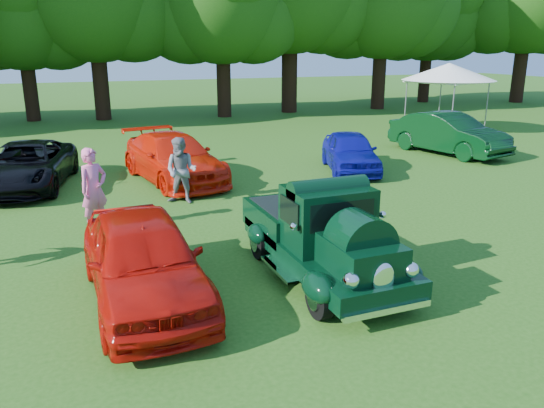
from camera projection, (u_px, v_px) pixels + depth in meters
name	position (u px, v px, depth m)	size (l,w,h in m)	color
ground	(272.00, 285.00, 9.21)	(120.00, 120.00, 0.00)	#225313
hero_pickup	(322.00, 236.00, 9.45)	(2.01, 4.31, 1.68)	black
red_convertible	(143.00, 259.00, 8.47)	(1.70, 4.23, 1.44)	#AF0E07
back_car_black	(26.00, 166.00, 15.40)	(2.19, 4.75, 1.32)	black
back_car_orange	(174.00, 158.00, 16.19)	(2.00, 4.91, 1.43)	red
back_car_blue	(350.00, 152.00, 17.52)	(1.54, 3.82, 1.30)	#0C0D88
back_car_green	(448.00, 134.00, 20.31)	(1.65, 4.73, 1.56)	black
spectator_pink	(94.00, 189.00, 11.81)	(0.68, 0.44, 1.86)	pink
spectator_grey	(181.00, 171.00, 13.82)	(0.85, 0.66, 1.74)	slate
canopy_tent	(449.00, 72.00, 24.92)	(5.29, 5.29, 3.25)	white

